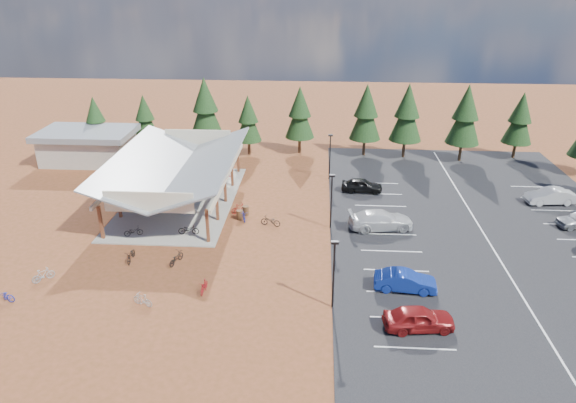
{
  "coord_description": "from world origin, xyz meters",
  "views": [
    {
      "loc": [
        3.83,
        -39.42,
        21.08
      ],
      "look_at": [
        1.07,
        3.62,
        1.76
      ],
      "focal_mm": 32.0,
      "sensor_mm": 36.0,
      "label": 1
    }
  ],
  "objects_px": {
    "bike_7": "(225,173)",
    "car_4": "(362,185)",
    "bike_4": "(189,229)",
    "car_1": "(405,281)",
    "bike_13": "(143,300)",
    "car_9": "(550,196)",
    "outbuilding": "(88,145)",
    "bike_12": "(176,258)",
    "car_3": "(381,220)",
    "bike_5": "(189,210)",
    "bike_14": "(244,215)",
    "bike_10": "(2,295)",
    "lamp_post_0": "(334,270)",
    "bike_pavilion": "(177,165)",
    "bike_0": "(133,231)",
    "bike_1": "(148,199)",
    "bike_15": "(239,208)",
    "lamp_post_2": "(330,154)",
    "lamp_post_1": "(331,198)",
    "bike_2": "(161,194)",
    "bike_16": "(271,221)",
    "bike_9": "(43,275)",
    "trash_bin_1": "(246,210)",
    "bike_11": "(204,286)",
    "bike_6": "(210,190)",
    "bike_3": "(162,174)"
  },
  "relations": [
    {
      "from": "bike_7",
      "to": "bike_10",
      "type": "relative_size",
      "value": 0.82
    },
    {
      "from": "bike_14",
      "to": "bike_15",
      "type": "bearing_deg",
      "value": 95.53
    },
    {
      "from": "bike_9",
      "to": "car_4",
      "type": "xyz_separation_m",
      "value": [
        24.82,
        18.59,
        0.25
      ]
    },
    {
      "from": "bike_5",
      "to": "bike_16",
      "type": "height_order",
      "value": "bike_5"
    },
    {
      "from": "bike_10",
      "to": "bike_1",
      "type": "bearing_deg",
      "value": 172.93
    },
    {
      "from": "bike_12",
      "to": "car_4",
      "type": "distance_m",
      "value": 21.98
    },
    {
      "from": "bike_7",
      "to": "car_4",
      "type": "bearing_deg",
      "value": -109.33
    },
    {
      "from": "lamp_post_1",
      "to": "bike_2",
      "type": "bearing_deg",
      "value": 162.21
    },
    {
      "from": "lamp_post_0",
      "to": "bike_10",
      "type": "distance_m",
      "value": 23.13
    },
    {
      "from": "bike_1",
      "to": "bike_9",
      "type": "bearing_deg",
      "value": 153.61
    },
    {
      "from": "trash_bin_1",
      "to": "bike_14",
      "type": "relative_size",
      "value": 0.5
    },
    {
      "from": "bike_14",
      "to": "car_3",
      "type": "height_order",
      "value": "car_3"
    },
    {
      "from": "bike_4",
      "to": "car_1",
      "type": "bearing_deg",
      "value": -116.72
    },
    {
      "from": "lamp_post_1",
      "to": "bike_14",
      "type": "bearing_deg",
      "value": 172.09
    },
    {
      "from": "trash_bin_1",
      "to": "bike_10",
      "type": "relative_size",
      "value": 0.48
    },
    {
      "from": "lamp_post_2",
      "to": "bike_7",
      "type": "distance_m",
      "value": 11.89
    },
    {
      "from": "bike_5",
      "to": "bike_1",
      "type": "bearing_deg",
      "value": 55.96
    },
    {
      "from": "bike_15",
      "to": "lamp_post_2",
      "type": "bearing_deg",
      "value": -75.25
    },
    {
      "from": "bike_13",
      "to": "outbuilding",
      "type": "bearing_deg",
      "value": -130.75
    },
    {
      "from": "bike_6",
      "to": "bike_4",
      "type": "bearing_deg",
      "value": -177.34
    },
    {
      "from": "bike_5",
      "to": "car_3",
      "type": "distance_m",
      "value": 17.83
    },
    {
      "from": "lamp_post_1",
      "to": "trash_bin_1",
      "type": "bearing_deg",
      "value": 164.48
    },
    {
      "from": "bike_pavilion",
      "to": "bike_0",
      "type": "height_order",
      "value": "bike_pavilion"
    },
    {
      "from": "outbuilding",
      "to": "bike_0",
      "type": "height_order",
      "value": "outbuilding"
    },
    {
      "from": "lamp_post_2",
      "to": "bike_13",
      "type": "height_order",
      "value": "lamp_post_2"
    },
    {
      "from": "lamp_post_0",
      "to": "bike_7",
      "type": "xyz_separation_m",
      "value": [
        -11.63,
        23.59,
        -2.41
      ]
    },
    {
      "from": "bike_11",
      "to": "bike_16",
      "type": "height_order",
      "value": "bike_16"
    },
    {
      "from": "bike_pavilion",
      "to": "bike_9",
      "type": "bearing_deg",
      "value": -113.14
    },
    {
      "from": "bike_0",
      "to": "bike_7",
      "type": "distance_m",
      "value": 15.4
    },
    {
      "from": "bike_1",
      "to": "car_9",
      "type": "distance_m",
      "value": 39.82
    },
    {
      "from": "trash_bin_1",
      "to": "bike_10",
      "type": "height_order",
      "value": "bike_10"
    },
    {
      "from": "bike_14",
      "to": "bike_10",
      "type": "bearing_deg",
      "value": -154.4
    },
    {
      "from": "lamp_post_0",
      "to": "trash_bin_1",
      "type": "relative_size",
      "value": 5.71
    },
    {
      "from": "bike_1",
      "to": "bike_5",
      "type": "xyz_separation_m",
      "value": [
        4.66,
        -2.28,
        -0.07
      ]
    },
    {
      "from": "lamp_post_2",
      "to": "bike_3",
      "type": "distance_m",
      "value": 18.73
    },
    {
      "from": "bike_13",
      "to": "car_9",
      "type": "distance_m",
      "value": 39.85
    },
    {
      "from": "outbuilding",
      "to": "car_9",
      "type": "distance_m",
      "value": 51.64
    },
    {
      "from": "lamp_post_0",
      "to": "bike_16",
      "type": "height_order",
      "value": "lamp_post_0"
    },
    {
      "from": "car_4",
      "to": "bike_5",
      "type": "bearing_deg",
      "value": 116.12
    },
    {
      "from": "bike_0",
      "to": "bike_4",
      "type": "bearing_deg",
      "value": -102.69
    },
    {
      "from": "bike_4",
      "to": "bike_12",
      "type": "relative_size",
      "value": 0.99
    },
    {
      "from": "lamp_post_1",
      "to": "bike_12",
      "type": "relative_size",
      "value": 2.8
    },
    {
      "from": "bike_7",
      "to": "bike_14",
      "type": "relative_size",
      "value": 0.87
    },
    {
      "from": "bike_11",
      "to": "car_9",
      "type": "relative_size",
      "value": 0.32
    },
    {
      "from": "bike_0",
      "to": "bike_15",
      "type": "bearing_deg",
      "value": -77.04
    },
    {
      "from": "car_3",
      "to": "bike_13",
      "type": "bearing_deg",
      "value": 116.68
    },
    {
      "from": "bike_7",
      "to": "bike_1",
      "type": "bearing_deg",
      "value": 132.73
    },
    {
      "from": "car_1",
      "to": "car_9",
      "type": "bearing_deg",
      "value": -40.37
    },
    {
      "from": "bike_5",
      "to": "bike_7",
      "type": "xyz_separation_m",
      "value": [
        1.66,
        9.93,
        0.02
      ]
    },
    {
      "from": "outbuilding",
      "to": "bike_1",
      "type": "bearing_deg",
      "value": -47.49
    }
  ]
}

